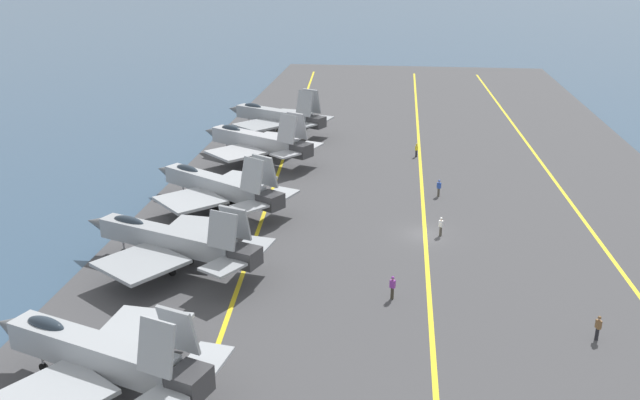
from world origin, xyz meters
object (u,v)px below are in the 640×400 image
crew_brown_vest (598,327)px  crew_yellow_vest (416,150)px  parked_jet_fourth (256,141)px  crew_purple_vest (392,287)px  parked_jet_fifth (276,116)px  parked_jet_nearest (97,353)px  crew_white_vest (441,226)px  crew_blue_vest (439,187)px  parked_jet_third (217,185)px  parked_jet_second (171,240)px

crew_brown_vest → crew_yellow_vest: crew_brown_vest is taller
parked_jet_fourth → crew_purple_vest: bearing=-152.8°
parked_jet_fifth → crew_yellow_vest: size_ratio=9.62×
crew_yellow_vest → crew_purple_vest: bearing=176.5°
parked_jet_fifth → crew_yellow_vest: parked_jet_fifth is taller
parked_jet_nearest → crew_brown_vest: parked_jet_nearest is taller
crew_purple_vest → crew_white_vest: crew_purple_vest is taller
parked_jet_fourth → parked_jet_fifth: 13.30m
crew_blue_vest → parked_jet_fourth: bearing=64.4°
parked_jet_third → parked_jet_fourth: 16.05m
parked_jet_fourth → crew_purple_vest: (-33.08, -17.03, -1.48)m
parked_jet_second → crew_white_vest: size_ratio=9.52×
parked_jet_second → crew_blue_vest: size_ratio=9.38×
parked_jet_fifth → crew_brown_vest: bearing=-148.9°
parked_jet_nearest → parked_jet_third: size_ratio=0.94×
parked_jet_fourth → crew_brown_vest: size_ratio=9.17×
parked_jet_fourth → crew_blue_vest: (-10.26, -21.40, -1.50)m
parked_jet_nearest → crew_purple_vest: size_ratio=8.42×
parked_jet_nearest → crew_brown_vest: size_ratio=8.75×
parked_jet_fifth → crew_blue_vest: (-23.56, -21.38, -1.52)m
parked_jet_fourth → crew_yellow_vest: bearing=-78.1°
parked_jet_nearest → parked_jet_fourth: parked_jet_fourth is taller
parked_jet_third → parked_jet_fourth: parked_jet_fourth is taller
parked_jet_nearest → crew_white_vest: size_ratio=8.71×
parked_jet_fifth → crew_purple_vest: bearing=-159.9°
crew_white_vest → crew_yellow_vest: (24.83, 1.80, -0.06)m
parked_jet_second → crew_white_vest: (9.18, -21.73, -1.47)m
parked_jet_nearest → parked_jet_third: 30.26m
parked_jet_third → crew_white_vest: bearing=-102.3°
parked_jet_second → crew_blue_vest: (19.68, -22.02, -1.46)m
parked_jet_fourth → crew_purple_vest: 37.24m
crew_purple_vest → crew_blue_vest: size_ratio=1.02×
parked_jet_third → crew_yellow_vest: 28.31m
parked_jet_fourth → crew_purple_vest: size_ratio=8.83×
parked_jet_fifth → crew_white_vest: parked_jet_fifth is taller
crew_yellow_vest → crew_white_vest: bearing=-175.8°
parked_jet_third → parked_jet_fifth: 29.35m
parked_jet_nearest → crew_brown_vest: 31.35m
parked_jet_fifth → crew_blue_vest: 31.85m
crew_white_vest → parked_jet_fourth: bearing=45.5°
crew_brown_vest → parked_jet_fifth: bearing=31.1°
parked_jet_second → crew_white_vest: parked_jet_second is taller
crew_blue_vest → crew_brown_vest: bearing=-161.3°
parked_jet_nearest → parked_jet_third: (30.23, 1.11, -0.29)m
parked_jet_third → crew_purple_vest: bearing=-134.1°
crew_yellow_vest → crew_blue_vest: size_ratio=0.93×
crew_brown_vest → crew_yellow_vest: (41.15, 11.15, -0.05)m
parked_jet_fifth → crew_blue_vest: parked_jet_fifth is taller
parked_jet_second → parked_jet_fourth: (29.95, -0.61, 0.04)m
parked_jet_nearest → crew_purple_vest: 21.19m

